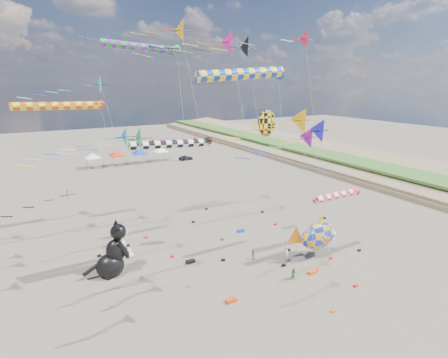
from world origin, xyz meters
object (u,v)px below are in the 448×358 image
Objects in this scene: cat_inflatable at (112,249)px; parked_car at (186,158)px; person_adult at (287,255)px; child_green at (294,274)px; child_blue at (253,254)px; fish_inflatable at (318,236)px.

cat_inflatable is 1.59× the size of parked_car.
cat_inflatable is 2.84× the size of person_adult.
child_green reaches higher than child_blue.
fish_inflatable is 5.41× the size of child_blue.
fish_inflatable is 5.62m from child_green.
cat_inflatable reaches higher than parked_car.
parked_car is (7.05, 50.39, -1.92)m from fish_inflatable.
fish_inflatable reaches higher than person_adult.
person_adult is at bearing -90.95° from child_blue.
person_adult reaches higher than child_blue.
parked_car is (10.50, 49.76, -0.37)m from person_adult.
fish_inflatable is (19.07, -6.96, -0.18)m from cat_inflatable.
parked_car is at bearing 82.04° from fish_inflatable.
parked_car reaches higher than child_blue.
person_adult is 50.85m from parked_car.
child_green is at bearing -156.27° from fish_inflatable.
fish_inflatable reaches higher than child_blue.
child_green is at bearing -28.83° from cat_inflatable.
fish_inflatable is 50.91m from parked_car.
person_adult is 3.41m from child_blue.
parked_car is at bearing 41.22° from person_adult.
parked_car is at bearing 62.70° from cat_inflatable.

